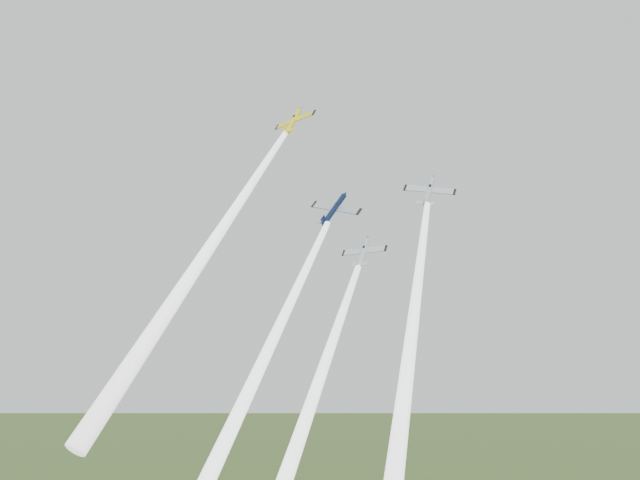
% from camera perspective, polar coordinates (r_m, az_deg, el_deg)
% --- Properties ---
extents(plane_yellow, '(9.33, 9.28, 8.37)m').
position_cam_1_polar(plane_yellow, '(137.07, -1.90, 8.46)').
color(plane_yellow, yellow).
extents(smoke_trail_yellow, '(18.42, 39.82, 49.68)m').
position_cam_1_polar(smoke_trail_yellow, '(115.74, -8.66, -1.74)').
color(smoke_trail_yellow, white).
extents(plane_navy, '(11.18, 8.23, 9.28)m').
position_cam_1_polar(plane_navy, '(124.82, 1.00, 2.19)').
color(plane_navy, '#0B1734').
extents(smoke_trail_navy, '(16.30, 47.52, 57.91)m').
position_cam_1_polar(smoke_trail_navy, '(101.90, -6.09, -12.70)').
color(smoke_trail_navy, white).
extents(plane_silver_right, '(9.44, 6.53, 8.35)m').
position_cam_1_polar(plane_silver_right, '(128.93, 7.75, 3.46)').
color(plane_silver_right, silver).
extents(smoke_trail_silver_right, '(4.27, 45.48, 54.00)m').
position_cam_1_polar(smoke_trail_silver_right, '(103.06, 6.16, -9.68)').
color(smoke_trail_silver_right, white).
extents(plane_silver_low, '(7.93, 6.84, 6.61)m').
position_cam_1_polar(plane_silver_low, '(120.88, 3.10, -0.87)').
color(plane_silver_low, silver).
extents(smoke_trail_silver_low, '(11.25, 42.04, 50.26)m').
position_cam_1_polar(smoke_trail_silver_low, '(100.55, -1.78, -14.68)').
color(smoke_trail_silver_low, white).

